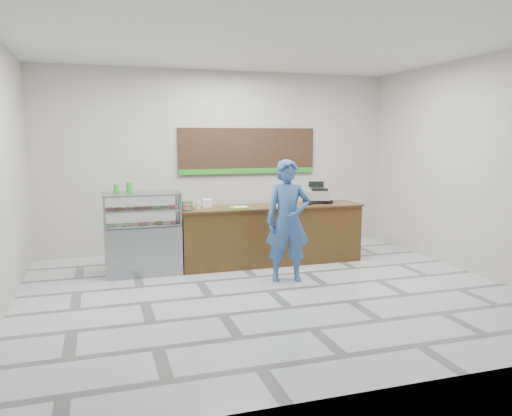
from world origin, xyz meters
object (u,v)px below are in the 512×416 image
object	(u,v)px
cash_register	(317,195)
serving_tray	(239,207)
sales_counter	(271,234)
customer	(288,221)
display_case	(142,233)

from	to	relation	value
cash_register	serving_tray	size ratio (longest dim) A/B	1.67
sales_counter	serving_tray	world-z (taller)	serving_tray
sales_counter	customer	distance (m)	1.19
cash_register	serving_tray	bearing A→B (deg)	-152.19
display_case	customer	xyz separation A→B (m)	(2.11, -1.10, 0.26)
customer	sales_counter	bearing A→B (deg)	98.10
display_case	serving_tray	distance (m)	1.66
sales_counter	cash_register	bearing A→B (deg)	7.85
serving_tray	customer	xyz separation A→B (m)	(0.50, -0.99, -0.10)
display_case	customer	bearing A→B (deg)	-27.56
display_case	sales_counter	bearing A→B (deg)	0.00
sales_counter	customer	xyz separation A→B (m)	(-0.11, -1.10, 0.42)
display_case	cash_register	world-z (taller)	cash_register
display_case	customer	distance (m)	2.40
customer	cash_register	bearing A→B (deg)	63.31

